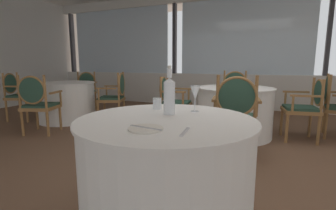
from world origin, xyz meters
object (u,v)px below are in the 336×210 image
(dining_chair_2_1, at_px, (85,88))
(dining_chair_0_3, at_px, (171,99))
(dining_chair_1_0, at_px, (336,101))
(dining_chair_2_0, at_px, (116,93))
(dining_chair_0_1, at_px, (307,104))
(dining_chair_0_0, at_px, (236,111))
(dining_chair_2_2, at_px, (18,92))
(dining_chair_2_3, at_px, (37,100))
(dining_chair_0_2, at_px, (234,93))
(wine_glass, at_px, (195,93))
(water_tumbler, at_px, (157,104))
(water_bottle, at_px, (169,95))
(side_plate, at_px, (146,129))

(dining_chair_2_1, bearing_deg, dining_chair_0_3, 51.48)
(dining_chair_1_0, bearing_deg, dining_chair_2_0, -168.59)
(dining_chair_0_1, distance_m, dining_chair_2_0, 3.25)
(dining_chair_0_0, bearing_deg, dining_chair_2_2, 75.78)
(dining_chair_1_0, xyz_separation_m, dining_chair_2_3, (-4.25, -1.63, -0.01))
(dining_chair_2_0, bearing_deg, dining_chair_2_1, -44.84)
(dining_chair_0_0, relative_size, dining_chair_2_3, 1.05)
(dining_chair_0_2, relative_size, dining_chair_0_3, 1.07)
(wine_glass, distance_m, dining_chair_2_2, 4.37)
(dining_chair_0_1, distance_m, dining_chair_1_0, 0.56)
(dining_chair_0_0, bearing_deg, dining_chair_0_3, 44.71)
(water_tumbler, bearing_deg, water_bottle, -43.14)
(water_bottle, xyz_separation_m, dining_chair_2_1, (-3.35, 2.96, -0.35))
(dining_chair_2_0, bearing_deg, dining_chair_0_0, 134.88)
(wine_glass, relative_size, water_tumbler, 2.23)
(water_bottle, bearing_deg, dining_chair_0_2, 89.64)
(dining_chair_0_1, bearing_deg, dining_chair_2_2, -0.39)
(side_plate, relative_size, water_bottle, 0.56)
(dining_chair_0_1, bearing_deg, dining_chair_2_1, -15.18)
(water_bottle, relative_size, dining_chair_0_1, 0.38)
(water_bottle, xyz_separation_m, dining_chair_2_0, (-2.10, 2.38, -0.35))
(water_bottle, distance_m, water_tumbler, 0.25)
(water_bottle, bearing_deg, dining_chair_1_0, 60.39)
(water_bottle, relative_size, dining_chair_0_3, 0.38)
(dining_chair_0_0, xyz_separation_m, dining_chair_0_1, (0.85, 1.14, -0.04))
(dining_chair_0_0, height_order, dining_chair_2_2, dining_chair_0_0)
(wine_glass, distance_m, water_tumbler, 0.32)
(water_tumbler, relative_size, dining_chair_1_0, 0.09)
(dining_chair_0_2, xyz_separation_m, dining_chair_2_2, (-3.95, -1.54, -0.00))
(dining_chair_0_2, bearing_deg, water_tumbler, -11.41)
(dining_chair_2_1, bearing_deg, dining_chair_0_0, 44.97)
(dining_chair_1_0, distance_m, dining_chair_2_3, 4.56)
(water_bottle, height_order, dining_chair_2_0, water_bottle)
(dining_chair_2_2, bearing_deg, dining_chair_2_3, -45.17)
(water_tumbler, relative_size, dining_chair_0_0, 0.09)
(wine_glass, height_order, dining_chair_2_2, wine_glass)
(dining_chair_0_3, bearing_deg, dining_chair_2_2, 179.36)
(dining_chair_0_3, bearing_deg, dining_chair_0_1, -0.00)
(dining_chair_0_3, bearing_deg, water_bottle, -76.54)
(side_plate, bearing_deg, dining_chair_0_1, 68.41)
(water_bottle, height_order, dining_chair_0_3, water_bottle)
(dining_chair_0_2, height_order, dining_chair_2_1, dining_chair_0_2)
(dining_chair_2_1, bearing_deg, dining_chair_2_3, -0.00)
(wine_glass, height_order, dining_chair_0_2, dining_chair_0_2)
(dining_chair_1_0, height_order, dining_chair_2_2, dining_chair_1_0)
(dining_chair_0_3, xyz_separation_m, dining_chair_2_2, (-3.10, -0.40, 0.01))
(side_plate, relative_size, dining_chair_2_2, 0.20)
(water_bottle, xyz_separation_m, dining_chair_1_0, (1.57, 2.76, -0.34))
(wine_glass, distance_m, dining_chair_0_3, 2.21)
(dining_chair_0_3, distance_m, dining_chair_2_2, 3.13)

